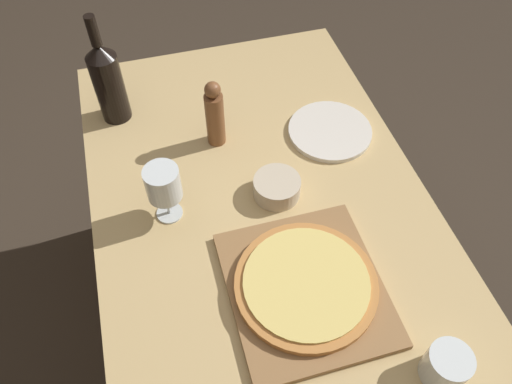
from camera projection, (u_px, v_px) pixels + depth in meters
ground_plane at (267, 349)px, 1.81m from camera, size 12.00×12.00×0.00m
dining_table at (271, 253)px, 1.28m from camera, size 0.84×1.51×0.77m
cutting_board at (305, 288)px, 1.10m from camera, size 0.33×0.37×0.02m
pizza at (306, 284)px, 1.09m from camera, size 0.31×0.31×0.02m
wine_bottle at (108, 81)px, 1.36m from camera, size 0.08×0.08×0.33m
pepper_mill at (215, 115)px, 1.32m from camera, size 0.05×0.05×0.20m
wine_glass at (163, 185)px, 1.15m from camera, size 0.08×0.08×0.16m
small_bowl at (277, 187)px, 1.26m from camera, size 0.12×0.12×0.05m
drinking_tumbler at (446, 366)px, 0.96m from camera, size 0.09×0.09×0.08m
dinner_plate at (330, 131)px, 1.41m from camera, size 0.23×0.23×0.01m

